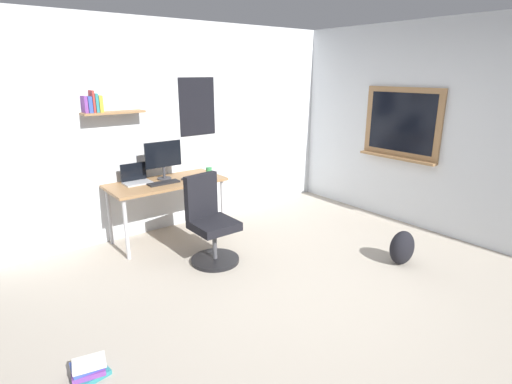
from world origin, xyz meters
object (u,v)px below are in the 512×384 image
at_px(coffee_mug, 209,171).
at_px(backpack, 402,248).
at_px(desk, 166,187).
at_px(monitor_primary, 163,157).
at_px(book_stack_on_floor, 89,369).
at_px(laptop, 136,178).
at_px(keyboard, 164,183).
at_px(office_chair, 210,225).
at_px(computer_mouse, 185,179).

relative_size(coffee_mug, backpack, 0.25).
xyz_separation_m(desk, coffee_mug, (0.58, -0.03, 0.12)).
xyz_separation_m(monitor_primary, book_stack_on_floor, (-1.54, -1.95, -0.93)).
xyz_separation_m(laptop, backpack, (1.95, -2.34, -0.60)).
relative_size(desk, keyboard, 3.69).
bearing_deg(coffee_mug, backpack, -63.83).
distance_m(monitor_primary, coffee_mug, 0.61).
distance_m(office_chair, keyboard, 0.85).
bearing_deg(computer_mouse, office_chair, -99.55).
bearing_deg(keyboard, backpack, -50.89).
bearing_deg(computer_mouse, laptop, 155.69).
relative_size(desk, computer_mouse, 13.14).
xyz_separation_m(office_chair, book_stack_on_floor, (-1.59, -1.00, -0.34)).
bearing_deg(keyboard, coffee_mug, 4.39).
height_order(office_chair, computer_mouse, office_chair).
distance_m(office_chair, laptop, 1.14).
bearing_deg(book_stack_on_floor, backpack, -6.10).
relative_size(keyboard, coffee_mug, 4.02).
bearing_deg(laptop, keyboard, -44.43).
distance_m(desk, keyboard, 0.14).
distance_m(desk, backpack, 2.77).
xyz_separation_m(monitor_primary, coffee_mug, (0.55, -0.14, -0.22)).
relative_size(office_chair, monitor_primary, 2.05).
relative_size(computer_mouse, backpack, 0.28).
height_order(desk, book_stack_on_floor, desk).
relative_size(monitor_primary, computer_mouse, 4.46).
distance_m(laptop, computer_mouse, 0.57).
relative_size(laptop, backpack, 0.83).
relative_size(backpack, book_stack_on_floor, 1.48).
relative_size(desk, monitor_primary, 2.95).
distance_m(backpack, book_stack_on_floor, 3.17).
xyz_separation_m(backpack, book_stack_on_floor, (-3.15, 0.34, -0.12)).
distance_m(office_chair, backpack, 2.07).
xyz_separation_m(coffee_mug, backpack, (1.06, -2.15, -0.59)).
bearing_deg(coffee_mug, laptop, 168.30).
height_order(laptop, coffee_mug, laptop).
bearing_deg(coffee_mug, book_stack_on_floor, -139.01).
bearing_deg(coffee_mug, desk, 176.94).
xyz_separation_m(desk, monitor_primary, (0.03, 0.11, 0.34)).
distance_m(laptop, backpack, 3.10).
height_order(laptop, monitor_primary, monitor_primary).
bearing_deg(office_chair, desk, 95.58).
distance_m(keyboard, backpack, 2.77).
height_order(office_chair, backpack, office_chair).
bearing_deg(laptop, computer_mouse, -24.31).
height_order(desk, office_chair, office_chair).
xyz_separation_m(office_chair, backpack, (1.56, -1.34, -0.22)).
relative_size(office_chair, computer_mouse, 9.13).
relative_size(laptop, computer_mouse, 2.98).
height_order(office_chair, coffee_mug, office_chair).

